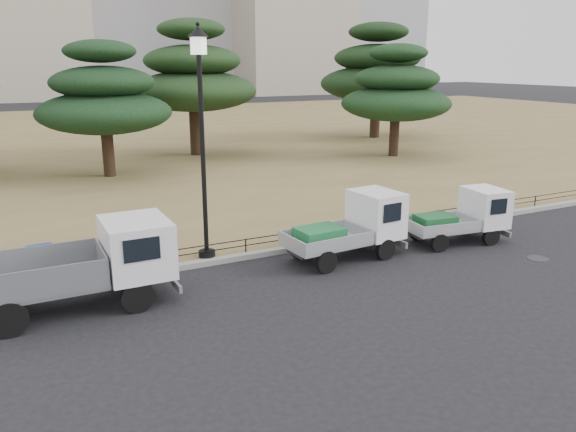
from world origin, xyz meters
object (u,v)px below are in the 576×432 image
truck_large (85,263)px  truck_kei_front (352,227)px  tarp_pile (32,266)px  truck_kei_rear (463,216)px  street_lamp (201,106)px

truck_large → truck_kei_front: size_ratio=1.24×
truck_large → tarp_pile: bearing=117.5°
truck_kei_rear → street_lamp: (-7.79, 1.89, 3.54)m
truck_kei_rear → tarp_pile: truck_kei_rear is taller
truck_large → truck_kei_rear: truck_large is taller
street_lamp → tarp_pile: street_lamp is taller
truck_kei_rear → tarp_pile: (-12.33, 2.20, -0.33)m
truck_large → street_lamp: street_lamp is taller
street_lamp → tarp_pile: (-4.53, 0.31, -3.86)m
truck_kei_front → tarp_pile: 8.64m
truck_large → truck_kei_rear: (11.26, -0.18, -0.26)m
truck_kei_front → truck_kei_rear: 3.91m
truck_large → truck_kei_rear: size_ratio=1.36×
truck_large → truck_kei_rear: 11.26m
truck_kei_front → street_lamp: (-3.90, 1.53, 3.44)m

